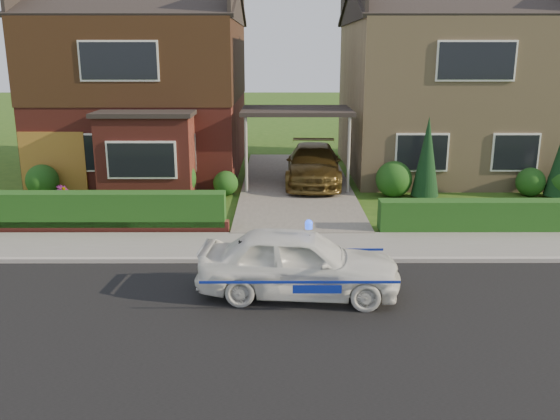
{
  "coord_description": "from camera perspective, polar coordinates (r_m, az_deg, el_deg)",
  "views": [
    {
      "loc": [
        -0.63,
        -9.8,
        4.74
      ],
      "look_at": [
        -0.59,
        3.5,
        1.14
      ],
      "focal_mm": 38.0,
      "sensor_mm": 36.0,
      "label": 1
    }
  ],
  "objects": [
    {
      "name": "ground",
      "position": [
        10.9,
        3.23,
        -10.64
      ],
      "size": [
        120.0,
        120.0,
        0.0
      ],
      "primitive_type": "plane",
      "color": "#284B14",
      "rests_on": "ground"
    },
    {
      "name": "road",
      "position": [
        10.9,
        3.23,
        -10.64
      ],
      "size": [
        60.0,
        6.0,
        0.02
      ],
      "primitive_type": "cube",
      "color": "black",
      "rests_on": "ground"
    },
    {
      "name": "kerb",
      "position": [
        13.69,
        2.5,
        -4.86
      ],
      "size": [
        60.0,
        0.16,
        0.12
      ],
      "primitive_type": "cube",
      "color": "#9E9993",
      "rests_on": "ground"
    },
    {
      "name": "sidewalk",
      "position": [
        14.68,
        2.32,
        -3.49
      ],
      "size": [
        60.0,
        2.0,
        0.1
      ],
      "primitive_type": "cube",
      "color": "slate",
      "rests_on": "ground"
    },
    {
      "name": "driveway",
      "position": [
        21.33,
        1.54,
        2.46
      ],
      "size": [
        3.8,
        12.0,
        0.12
      ],
      "primitive_type": "cube",
      "color": "#666059",
      "rests_on": "ground"
    },
    {
      "name": "house_left",
      "position": [
        24.27,
        -12.73,
        12.59
      ],
      "size": [
        7.5,
        9.53,
        7.25
      ],
      "color": "maroon",
      "rests_on": "ground"
    },
    {
      "name": "house_right",
      "position": [
        24.67,
        15.3,
        12.12
      ],
      "size": [
        7.5,
        8.06,
        7.25
      ],
      "color": "tan",
      "rests_on": "ground"
    },
    {
      "name": "carport_link",
      "position": [
        20.87,
        1.59,
        9.41
      ],
      "size": [
        3.8,
        3.0,
        2.77
      ],
      "color": "black",
      "rests_on": "ground"
    },
    {
      "name": "garage_door",
      "position": [
        21.5,
        -20.97,
        4.25
      ],
      "size": [
        2.2,
        0.1,
        2.1
      ],
      "primitive_type": "cube",
      "color": "olive",
      "rests_on": "ground"
    },
    {
      "name": "dwarf_wall",
      "position": [
        16.6,
        -18.3,
        -1.59
      ],
      "size": [
        7.7,
        0.25,
        0.36
      ],
      "primitive_type": "cube",
      "color": "maroon",
      "rests_on": "ground"
    },
    {
      "name": "hedge_left",
      "position": [
        16.78,
        -18.1,
        -2.03
      ],
      "size": [
        7.5,
        0.55,
        0.9
      ],
      "primitive_type": "cube",
      "color": "#133C13",
      "rests_on": "ground"
    },
    {
      "name": "hedge_right",
      "position": [
        17.13,
        21.92,
        -2.05
      ],
      "size": [
        7.5,
        0.55,
        0.8
      ],
      "primitive_type": "cube",
      "color": "#133C13",
      "rests_on": "ground"
    },
    {
      "name": "shrub_left_far",
      "position": [
        21.26,
        -21.91,
        2.65
      ],
      "size": [
        1.08,
        1.08,
        1.08
      ],
      "primitive_type": "sphere",
      "color": "#133C13",
      "rests_on": "ground"
    },
    {
      "name": "shrub_left_mid",
      "position": [
        19.82,
        -9.96,
        3.03
      ],
      "size": [
        1.32,
        1.32,
        1.32
      ],
      "primitive_type": "sphere",
      "color": "#133C13",
      "rests_on": "ground"
    },
    {
      "name": "shrub_left_near",
      "position": [
        19.95,
        -5.25,
        2.58
      ],
      "size": [
        0.84,
        0.84,
        0.84
      ],
      "primitive_type": "sphere",
      "color": "#133C13",
      "rests_on": "ground"
    },
    {
      "name": "shrub_right_near",
      "position": [
        20.01,
        10.89,
        2.93
      ],
      "size": [
        1.2,
        1.2,
        1.2
      ],
      "primitive_type": "sphere",
      "color": "#133C13",
      "rests_on": "ground"
    },
    {
      "name": "shrub_right_mid",
      "position": [
        21.49,
        22.97,
        2.5
      ],
      "size": [
        0.96,
        0.96,
        0.96
      ],
      "primitive_type": "sphere",
      "color": "#133C13",
      "rests_on": "ground"
    },
    {
      "name": "conifer_a",
      "position": [
        19.9,
        13.94,
        4.75
      ],
      "size": [
        0.9,
        0.9,
        2.6
      ],
      "primitive_type": "cone",
      "color": "black",
      "rests_on": "ground"
    },
    {
      "name": "police_car",
      "position": [
        11.73,
        1.84,
        -5.12
      ],
      "size": [
        3.66,
        4.1,
        1.52
      ],
      "rotation": [
        0.0,
        0.0,
        1.48
      ],
      "color": "white",
      "rests_on": "ground"
    },
    {
      "name": "driveway_car",
      "position": [
        21.18,
        3.24,
        4.39
      ],
      "size": [
        2.15,
        4.76,
        1.35
      ],
      "primitive_type": "imported",
      "rotation": [
        0.0,
        0.0,
        -0.05
      ],
      "color": "brown",
      "rests_on": "driveway"
    },
    {
      "name": "potted_plant_a",
      "position": [
        16.8,
        -10.35,
        -0.13
      ],
      "size": [
        0.47,
        0.38,
        0.77
      ],
      "primitive_type": "imported",
      "rotation": [
        0.0,
        0.0,
        -0.3
      ],
      "color": "gray",
      "rests_on": "ground"
    },
    {
      "name": "potted_plant_b",
      "position": [
        17.57,
        -21.12,
        -0.18
      ],
      "size": [
        0.57,
        0.56,
        0.81
      ],
      "primitive_type": "imported",
      "rotation": [
        0.0,
        0.0,
        0.85
      ],
      "color": "gray",
      "rests_on": "ground"
    },
    {
      "name": "potted_plant_c",
      "position": [
        19.19,
        -20.16,
        1.07
      ],
      "size": [
        0.57,
        0.57,
        0.76
      ],
      "primitive_type": "imported",
      "rotation": [
        0.0,
        0.0,
        1.13
      ],
      "color": "gray",
      "rests_on": "ground"
    }
  ]
}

